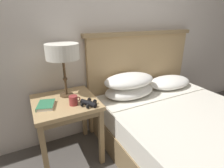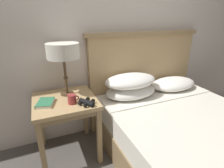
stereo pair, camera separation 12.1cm
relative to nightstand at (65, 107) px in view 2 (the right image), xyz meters
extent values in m
cube|color=silver|center=(0.49, 0.34, 0.75)|extent=(8.00, 0.06, 2.60)
cube|color=tan|center=(0.00, 0.00, 0.07)|extent=(0.58, 0.58, 0.04)
cube|color=#917650|center=(0.00, 0.00, 0.02)|extent=(0.55, 0.55, 0.05)
cube|color=#A4865B|center=(-0.25, -0.26, -0.25)|extent=(0.04, 0.04, 0.60)
cube|color=#A4865B|center=(0.26, -0.26, -0.25)|extent=(0.04, 0.04, 0.60)
cube|color=#A4865B|center=(-0.25, 0.26, -0.25)|extent=(0.04, 0.04, 0.60)
cube|color=#A4865B|center=(0.26, 0.26, -0.25)|extent=(0.04, 0.04, 0.60)
cube|color=olive|center=(1.05, -0.74, -0.40)|extent=(1.38, 1.96, 0.29)
cube|color=silver|center=(1.05, -0.74, -0.15)|extent=(1.36, 1.92, 0.21)
cube|color=white|center=(1.05, -0.08, -0.04)|extent=(1.33, 0.28, 0.01)
cube|color=tan|center=(1.05, 0.27, 0.03)|extent=(1.45, 0.06, 1.16)
cube|color=#A4865B|center=(1.05, 0.27, 0.64)|extent=(1.52, 0.10, 0.04)
ellipsoid|color=white|center=(0.74, 0.03, 0.03)|extent=(0.60, 0.36, 0.15)
ellipsoid|color=white|center=(1.35, 0.03, 0.03)|extent=(0.60, 0.36, 0.15)
ellipsoid|color=white|center=(0.73, 0.03, 0.16)|extent=(0.60, 0.36, 0.15)
cylinder|color=#4C3823|center=(0.04, 0.11, 0.09)|extent=(0.13, 0.13, 0.01)
cylinder|color=#4C3823|center=(0.04, 0.11, 0.28)|extent=(0.02, 0.02, 0.36)
sphere|color=#4C3823|center=(0.04, 0.11, 0.26)|extent=(0.04, 0.04, 0.04)
cylinder|color=silver|center=(0.04, 0.11, 0.52)|extent=(0.30, 0.30, 0.14)
cube|color=silver|center=(-0.17, -0.05, 0.10)|extent=(0.18, 0.21, 0.03)
cube|color=#337F56|center=(-0.17, -0.05, 0.11)|extent=(0.18, 0.22, 0.00)
cube|color=#337F56|center=(-0.23, -0.03, 0.10)|extent=(0.06, 0.18, 0.03)
cylinder|color=black|center=(0.18, -0.22, 0.11)|extent=(0.09, 0.10, 0.04)
cylinder|color=black|center=(0.22, -0.20, 0.11)|extent=(0.05, 0.03, 0.05)
cylinder|color=black|center=(0.14, -0.25, 0.11)|extent=(0.04, 0.03, 0.04)
cylinder|color=black|center=(0.15, -0.17, 0.11)|extent=(0.09, 0.10, 0.04)
cylinder|color=black|center=(0.19, -0.15, 0.11)|extent=(0.05, 0.03, 0.05)
cylinder|color=black|center=(0.11, -0.19, 0.11)|extent=(0.04, 0.03, 0.04)
cube|color=black|center=(0.16, -0.20, 0.11)|extent=(0.07, 0.06, 0.01)
cylinder|color=black|center=(0.16, -0.20, 0.12)|extent=(0.02, 0.02, 0.02)
cylinder|color=#993333|center=(0.05, -0.12, 0.13)|extent=(0.08, 0.08, 0.08)
torus|color=#993333|center=(0.09, -0.12, 0.13)|extent=(0.05, 0.01, 0.05)
camera|label=1|loc=(-0.28, -1.51, 0.81)|focal=28.00mm
camera|label=2|loc=(-0.17, -1.57, 0.81)|focal=28.00mm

